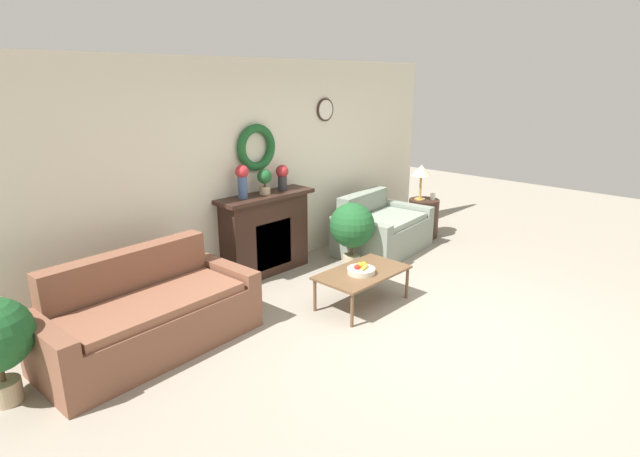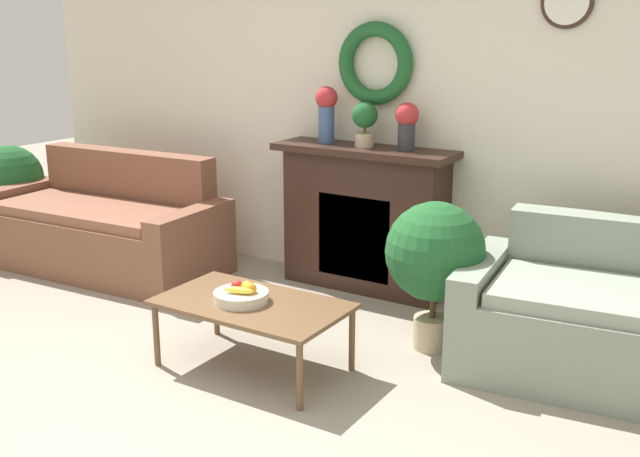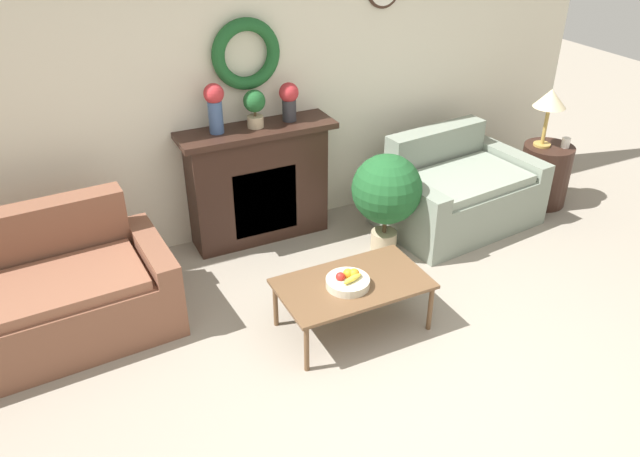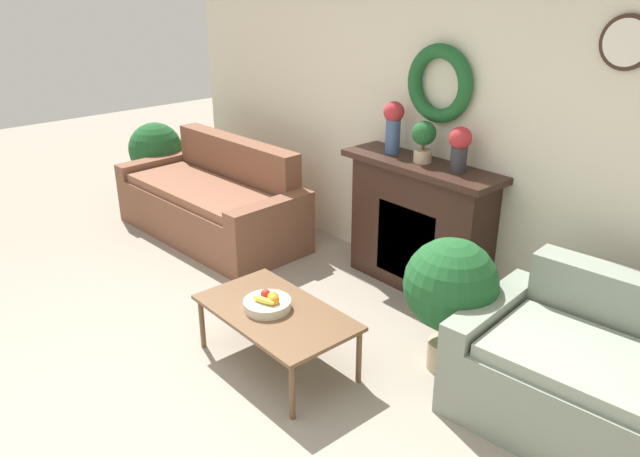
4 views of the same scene
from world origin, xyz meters
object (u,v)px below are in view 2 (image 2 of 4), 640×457
object	(u,v)px
potted_plant_floor_by_loveseat	(435,255)
potted_plant_on_mantel	(365,121)
vase_on_mantel_left	(326,110)
couch_left	(105,229)
fireplace	(364,218)
potted_plant_floor_by_couch	(10,181)
coffee_table	(253,308)
vase_on_mantel_right	(407,123)
loveseat_right	(591,320)
fruit_bowl	(242,295)

from	to	relation	value
potted_plant_floor_by_loveseat	potted_plant_on_mantel	bearing A→B (deg)	140.88
vase_on_mantel_left	potted_plant_on_mantel	world-z (taller)	vase_on_mantel_left
couch_left	fireplace	bearing A→B (deg)	15.13
couch_left	potted_plant_floor_by_couch	world-z (taller)	couch_left
coffee_table	vase_on_mantel_right	size ratio (longest dim) A/B	3.24
couch_left	potted_plant_floor_by_couch	distance (m)	1.24
couch_left	loveseat_right	xyz separation A→B (m)	(3.75, 0.11, -0.01)
loveseat_right	vase_on_mantel_right	bearing A→B (deg)	152.52
fireplace	potted_plant_floor_by_loveseat	bearing A→B (deg)	-39.74
couch_left	coffee_table	size ratio (longest dim) A/B	1.92
coffee_table	fruit_bowl	xyz separation A→B (m)	(-0.06, -0.02, 0.07)
potted_plant_on_mantel	potted_plant_floor_by_loveseat	size ratio (longest dim) A/B	0.35
potted_plant_on_mantel	couch_left	bearing A→B (deg)	-161.96
fruit_bowl	potted_plant_floor_by_couch	bearing A→B (deg)	164.23
coffee_table	potted_plant_floor_by_loveseat	xyz separation A→B (m)	(0.75, 0.80, 0.22)
couch_left	loveseat_right	size ratio (longest dim) A/B	1.36
vase_on_mantel_right	potted_plant_floor_by_loveseat	world-z (taller)	vase_on_mantel_right
fireplace	fruit_bowl	size ratio (longest dim) A/B	4.34
couch_left	vase_on_mantel_right	size ratio (longest dim) A/B	6.22
loveseat_right	fruit_bowl	xyz separation A→B (m)	(-1.68, -0.99, 0.13)
couch_left	vase_on_mantel_left	bearing A→B (deg)	18.62
potted_plant_floor_by_couch	potted_plant_floor_by_loveseat	world-z (taller)	potted_plant_floor_by_loveseat
coffee_table	vase_on_mantel_right	xyz separation A→B (m)	(0.19, 1.52, 0.89)
fruit_bowl	potted_plant_floor_by_loveseat	world-z (taller)	potted_plant_floor_by_loveseat
couch_left	potted_plant_on_mantel	xyz separation A→B (m)	(2.00, 0.65, 0.93)
coffee_table	potted_plant_floor_by_couch	world-z (taller)	potted_plant_floor_by_couch
coffee_table	potted_plant_floor_by_couch	size ratio (longest dim) A/B	1.21
loveseat_right	vase_on_mantel_right	distance (m)	1.80
fireplace	loveseat_right	distance (m)	1.85
loveseat_right	coffee_table	xyz separation A→B (m)	(-1.63, -0.97, 0.06)
loveseat_right	potted_plant_floor_by_loveseat	distance (m)	0.94
vase_on_mantel_left	potted_plant_floor_by_couch	bearing A→B (deg)	-167.83
vase_on_mantel_right	potted_plant_floor_by_loveseat	size ratio (longest dim) A/B	0.36
loveseat_right	vase_on_mantel_left	bearing A→B (deg)	158.74
coffee_table	vase_on_mantel_left	size ratio (longest dim) A/B	2.60
loveseat_right	vase_on_mantel_left	size ratio (longest dim) A/B	3.67
fireplace	potted_plant_floor_by_couch	xyz separation A→B (m)	(-3.21, -0.62, 0.03)
potted_plant_floor_by_loveseat	vase_on_mantel_right	bearing A→B (deg)	127.28
coffee_table	vase_on_mantel_left	bearing A→B (deg)	106.45
fireplace	coffee_table	world-z (taller)	fireplace
couch_left	potted_plant_floor_by_loveseat	size ratio (longest dim) A/B	2.25
fruit_bowl	vase_on_mantel_left	world-z (taller)	vase_on_mantel_left
fireplace	vase_on_mantel_right	world-z (taller)	vase_on_mantel_right
potted_plant_floor_by_loveseat	fireplace	bearing A→B (deg)	140.26
vase_on_mantel_right	vase_on_mantel_left	bearing A→B (deg)	180.00
vase_on_mantel_left	potted_plant_floor_by_couch	size ratio (longest dim) A/B	0.46
fruit_bowl	potted_plant_floor_by_couch	world-z (taller)	potted_plant_floor_by_couch
potted_plant_on_mantel	coffee_table	bearing A→B (deg)	-85.38
vase_on_mantel_left	couch_left	bearing A→B (deg)	-158.12
potted_plant_floor_by_loveseat	potted_plant_floor_by_couch	bearing A→B (deg)	178.52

